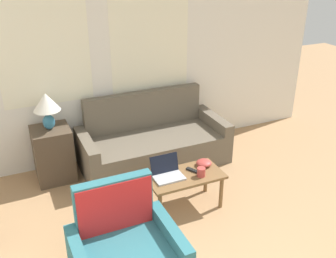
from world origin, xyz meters
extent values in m
cube|color=white|center=(0.00, 3.91, 1.30)|extent=(6.47, 0.05, 2.60)
cube|color=white|center=(-0.77, 3.88, 1.55)|extent=(1.10, 0.01, 1.30)
cube|color=white|center=(0.60, 3.88, 1.55)|extent=(1.10, 0.01, 1.30)
cube|color=#665B4C|center=(0.44, 3.40, 0.20)|extent=(1.67, 0.86, 0.40)
cube|color=#665B4C|center=(0.44, 3.76, 0.46)|extent=(1.67, 0.12, 0.92)
cube|color=#665B4C|center=(-0.47, 3.40, 0.28)|extent=(0.14, 0.86, 0.55)
cube|color=#665B4C|center=(1.34, 3.40, 0.28)|extent=(0.14, 0.86, 0.55)
cube|color=#2D6B75|center=(-0.59, 1.83, 0.46)|extent=(0.69, 0.10, 0.91)
cube|color=#2D6B75|center=(-0.19, 1.50, 0.27)|extent=(0.10, 0.75, 0.54)
cube|color=red|center=(-0.59, 1.78, 0.57)|extent=(0.67, 0.01, 0.66)
cube|color=#4C3D2D|center=(-0.85, 3.58, 0.35)|extent=(0.46, 0.46, 0.69)
ellipsoid|color=teal|center=(-0.85, 3.58, 0.79)|extent=(0.14, 0.14, 0.18)
cylinder|color=tan|center=(-0.85, 3.58, 0.91)|extent=(0.02, 0.02, 0.06)
cone|color=white|center=(-0.85, 3.58, 1.04)|extent=(0.32, 0.32, 0.21)
cube|color=brown|center=(0.37, 2.34, 0.41)|extent=(0.85, 0.45, 0.03)
cylinder|color=brown|center=(-0.01, 2.17, 0.20)|extent=(0.04, 0.04, 0.39)
cylinder|color=brown|center=(0.74, 2.17, 0.20)|extent=(0.04, 0.04, 0.39)
cylinder|color=brown|center=(-0.01, 2.52, 0.20)|extent=(0.04, 0.04, 0.39)
cylinder|color=brown|center=(0.74, 2.52, 0.20)|extent=(0.04, 0.04, 0.39)
cube|color=#B7B7BC|center=(0.18, 2.34, 0.43)|extent=(0.32, 0.21, 0.02)
cube|color=black|center=(0.18, 2.47, 0.54)|extent=(0.32, 0.06, 0.20)
cylinder|color=#B23D38|center=(0.52, 2.25, 0.47)|extent=(0.09, 0.09, 0.10)
ellipsoid|color=#B23D38|center=(0.66, 2.43, 0.46)|extent=(0.18, 0.18, 0.07)
cube|color=black|center=(0.48, 2.38, 0.43)|extent=(0.11, 0.15, 0.02)
camera|label=1|loc=(-1.33, -0.94, 2.72)|focal=42.00mm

